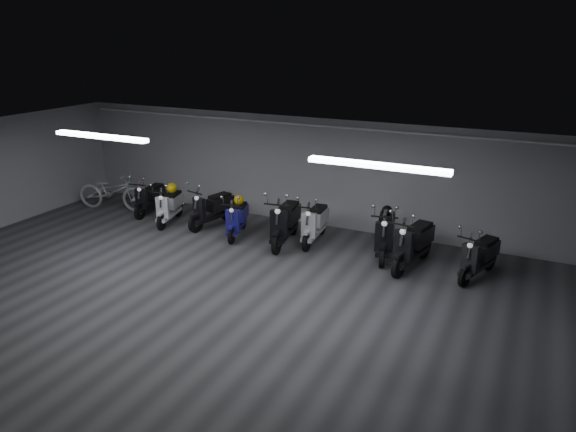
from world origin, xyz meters
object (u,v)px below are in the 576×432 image
at_px(scooter_3, 212,203).
at_px(bicycle, 112,187).
at_px(scooter_2, 169,201).
at_px(scooter_4, 237,213).
at_px(scooter_5, 285,215).
at_px(scooter_0, 149,193).
at_px(helmet_1, 239,200).
at_px(scooter_8, 413,236).
at_px(scooter_7, 385,227).
at_px(helmet_0, 172,188).
at_px(scooter_6, 315,217).
at_px(scooter_9, 480,250).
at_px(helmet_2, 387,211).

bearing_deg(scooter_3, bicycle, -165.80).
distance_m(scooter_2, bicycle, 2.19).
bearing_deg(scooter_4, scooter_5, -14.22).
xyz_separation_m(scooter_3, scooter_5, (2.24, -0.28, 0.08)).
distance_m(scooter_3, scooter_4, 0.99).
bearing_deg(scooter_4, bicycle, 160.67).
xyz_separation_m(scooter_0, helmet_1, (3.01, -0.23, 0.26)).
bearing_deg(scooter_4, scooter_2, 162.91).
xyz_separation_m(scooter_2, scooter_8, (6.47, -0.08, 0.11)).
xyz_separation_m(scooter_7, bicycle, (-7.94, -0.06, -0.04)).
distance_m(bicycle, helmet_0, 2.14).
bearing_deg(scooter_3, scooter_6, 15.69).
relative_size(scooter_4, scooter_6, 0.92).
bearing_deg(scooter_7, scooter_6, 165.40).
bearing_deg(scooter_7, scooter_5, 175.46).
distance_m(helmet_0, helmet_1, 2.10).
xyz_separation_m(scooter_5, scooter_9, (4.40, 0.02, -0.10)).
height_order(scooter_4, scooter_5, scooter_5).
bearing_deg(scooter_4, scooter_7, -10.39).
xyz_separation_m(scooter_6, scooter_8, (2.46, -0.44, 0.07)).
distance_m(scooter_4, scooter_5, 1.32).
height_order(scooter_9, helmet_0, scooter_9).
bearing_deg(scooter_9, helmet_0, -163.02).
distance_m(scooter_6, scooter_8, 2.50).
relative_size(scooter_0, helmet_0, 5.67).
xyz_separation_m(scooter_0, scooter_2, (0.97, -0.39, 0.01)).
distance_m(scooter_4, bicycle, 4.29).
bearing_deg(helmet_1, scooter_0, 175.65).
relative_size(scooter_2, helmet_1, 6.50).
relative_size(scooter_6, bicycle, 0.85).
relative_size(scooter_5, bicycle, 0.95).
bearing_deg(scooter_0, scooter_3, -10.75).
bearing_deg(helmet_2, bicycle, -177.72).
bearing_deg(scooter_4, scooter_8, -15.94).
bearing_deg(scooter_3, scooter_9, 11.36).
bearing_deg(helmet_2, scooter_8, -38.93).
bearing_deg(helmet_0, scooter_4, -7.27).
distance_m(scooter_8, bicycle, 8.65).
bearing_deg(scooter_5, helmet_2, 5.23).
bearing_deg(scooter_5, scooter_2, 171.13).
xyz_separation_m(scooter_7, scooter_8, (0.71, -0.36, 0.01)).
height_order(scooter_6, helmet_0, scooter_6).
distance_m(scooter_2, helmet_1, 2.07).
relative_size(scooter_4, scooter_8, 0.83).
xyz_separation_m(scooter_2, scooter_5, (3.41, -0.02, 0.12)).
relative_size(bicycle, helmet_2, 8.38).
bearing_deg(helmet_1, scooter_3, 173.50).
distance_m(scooter_3, helmet_1, 0.91).
distance_m(scooter_9, helmet_2, 2.21).
distance_m(scooter_7, helmet_1, 3.72).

